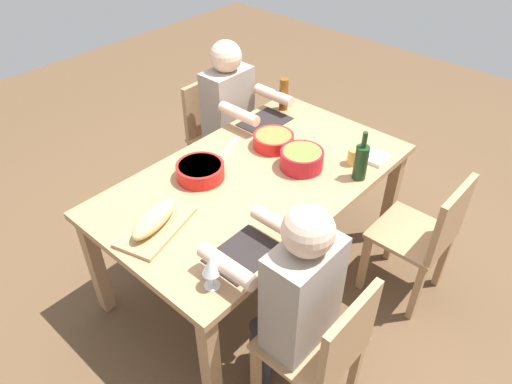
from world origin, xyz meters
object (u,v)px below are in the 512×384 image
diner_far_right (232,113)px  bread_loaf (154,218)px  dining_table (256,188)px  cup_near_right (354,157)px  serving_bowl_salad (302,158)px  beer_bottle (284,94)px  napkin_stack (374,157)px  cutting_board (156,227)px  chair_near_right (426,235)px  serving_bowl_fruit (273,140)px  wine_bottle (361,161)px  serving_bowl_greens (200,170)px  chair_near_left (325,348)px  diner_near_left (294,294)px  chair_far_right (215,131)px  wine_glass (211,267)px

diner_far_right → bread_loaf: (-1.13, -0.58, 0.11)m
dining_table → cup_near_right: cup_near_right is taller
cup_near_right → serving_bowl_salad: bearing=138.6°
beer_bottle → serving_bowl_salad: bearing=-132.3°
beer_bottle → napkin_stack: 0.80m
cup_near_right → cutting_board: bearing=159.6°
bread_loaf → napkin_stack: (1.23, -0.48, -0.05)m
chair_near_right → serving_bowl_fruit: size_ratio=3.48×
wine_bottle → serving_bowl_greens: bearing=131.7°
serving_bowl_greens → chair_near_left: bearing=-104.5°
cup_near_right → wine_bottle: bearing=-133.7°
diner_near_left → serving_bowl_fruit: bearing=44.9°
chair_far_right → bread_loaf: 1.40m
dining_table → diner_far_right: (0.49, 0.65, 0.04)m
dining_table → beer_bottle: bearing=28.4°
chair_near_left → cutting_board: chair_near_left is taller
chair_far_right → serving_bowl_salad: bearing=-104.3°
serving_bowl_fruit → cup_near_right: 0.49m
serving_bowl_salad → napkin_stack: bearing=-37.4°
cup_near_right → chair_far_right: bearing=89.0°
chair_near_right → serving_bowl_fruit: 1.03m
cutting_board → chair_far_right: bearing=34.0°
serving_bowl_fruit → beer_bottle: (0.40, 0.25, 0.06)m
diner_near_left → dining_table: bearing=53.5°
dining_table → bread_loaf: 0.66m
dining_table → chair_near_left: size_ratio=2.07×
dining_table → diner_near_left: 0.82m
dining_table → wine_glass: bearing=-151.5°
chair_far_right → serving_bowl_fruit: size_ratio=3.48×
diner_far_right → chair_far_right: bearing=90.0°
serving_bowl_fruit → wine_bottle: (0.07, -0.56, 0.06)m
diner_far_right → serving_bowl_greens: (-0.70, -0.43, 0.09)m
chair_far_right → serving_bowl_greens: 0.98m
chair_near_left → serving_bowl_fruit: bearing=50.9°
chair_near_left → napkin_stack: size_ratio=6.07×
serving_bowl_greens → serving_bowl_fruit: serving_bowl_greens is taller
serving_bowl_greens → cutting_board: size_ratio=0.66×
wine_bottle → napkin_stack: wine_bottle is taller
chair_near_left → wine_glass: (-0.23, 0.45, 0.37)m
cutting_board → beer_bottle: bearing=12.7°
chair_far_right → cutting_board: chair_far_right is taller
serving_bowl_salad → napkin_stack: size_ratio=1.75×
napkin_stack → chair_near_left: bearing=-157.8°
wine_glass → cup_near_right: 1.18m
wine_bottle → serving_bowl_fruit: bearing=97.2°
chair_far_right → diner_far_right: (0.00, -0.18, 0.21)m
diner_near_left → serving_bowl_salad: (0.72, 0.52, 0.10)m
chair_far_right → napkin_stack: (0.10, -1.24, 0.27)m
wine_bottle → beer_bottle: bearing=67.6°
cutting_board → serving_bowl_salad: bearing=-13.5°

